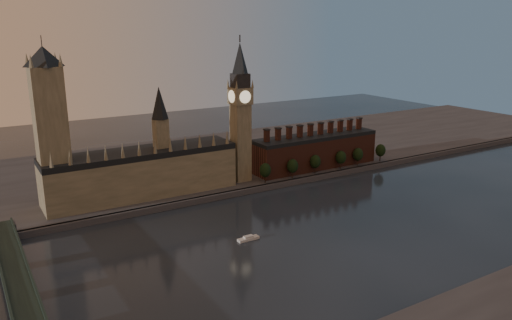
{
  "coord_description": "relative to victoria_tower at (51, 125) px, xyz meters",
  "views": [
    {
      "loc": [
        -167.72,
        -204.91,
        118.02
      ],
      "look_at": [
        -9.99,
        55.0,
        35.23
      ],
      "focal_mm": 35.0,
      "sensor_mm": 36.0,
      "label": 1
    }
  ],
  "objects": [
    {
      "name": "victoria_tower",
      "position": [
        0.0,
        0.0,
        0.0
      ],
      "size": [
        24.0,
        24.0,
        108.0
      ],
      "color": "gray",
      "rests_on": "north_bank"
    },
    {
      "name": "embankment_tree_4",
      "position": [
        233.38,
        -20.55,
        -45.62
      ],
      "size": [
        8.6,
        8.6,
        14.88
      ],
      "color": "black",
      "rests_on": "north_bank"
    },
    {
      "name": "embankment_tree_0",
      "position": [
        142.31,
        -20.01,
        -45.62
      ],
      "size": [
        8.6,
        8.6,
        14.88
      ],
      "color": "black",
      "rests_on": "north_bank"
    },
    {
      "name": "embankment_tree_5",
      "position": [
        259.35,
        -20.35,
        -45.62
      ],
      "size": [
        8.6,
        8.6,
        14.88
      ],
      "color": "black",
      "rests_on": "north_bank"
    },
    {
      "name": "north_bank",
      "position": [
        120.0,
        63.04,
        -57.09
      ],
      "size": [
        900.0,
        182.0,
        4.0
      ],
      "color": "#49494E",
      "rests_on": "ground"
    },
    {
      "name": "embankment_tree_1",
      "position": [
        166.41,
        -21.04,
        -45.62
      ],
      "size": [
        8.6,
        8.6,
        14.88
      ],
      "color": "black",
      "rests_on": "north_bank"
    },
    {
      "name": "big_ben",
      "position": [
        130.0,
        -5.0,
        -2.26
      ],
      "size": [
        15.0,
        15.0,
        107.0
      ],
      "color": "gray",
      "rests_on": "north_bank"
    },
    {
      "name": "embankment_tree_2",
      "position": [
        189.12,
        -19.97,
        -45.62
      ],
      "size": [
        8.6,
        8.6,
        14.88
      ],
      "color": "black",
      "rests_on": "north_bank"
    },
    {
      "name": "palace_of_westminster",
      "position": [
        55.59,
        -0.09,
        -37.46
      ],
      "size": [
        130.0,
        30.3,
        74.0
      ],
      "color": "gray",
      "rests_on": "north_bank"
    },
    {
      "name": "river_boat",
      "position": [
        83.81,
        -94.81,
        -58.1
      ],
      "size": [
        12.88,
        3.8,
        2.57
      ],
      "rotation": [
        0.0,
        0.0,
        0.01
      ],
      "color": "silver",
      "rests_on": "ground"
    },
    {
      "name": "chimney_block",
      "position": [
        200.0,
        -5.0,
        -41.27
      ],
      "size": [
        110.0,
        25.0,
        37.0
      ],
      "color": "#552B20",
      "rests_on": "north_bank"
    },
    {
      "name": "embankment_tree_3",
      "position": [
        214.91,
        -20.55,
        -45.62
      ],
      "size": [
        8.6,
        8.6,
        14.88
      ],
      "color": "black",
      "rests_on": "north_bank"
    },
    {
      "name": "ground",
      "position": [
        120.0,
        -115.0,
        -59.09
      ],
      "size": [
        900.0,
        900.0,
        0.0
      ],
      "primitive_type": "plane",
      "color": "black",
      "rests_on": "ground"
    },
    {
      "name": "westminster_bridge",
      "position": [
        -35.0,
        -117.7,
        -51.65
      ],
      "size": [
        14.0,
        200.0,
        11.55
      ],
      "color": "#1E2F29",
      "rests_on": "ground"
    }
  ]
}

